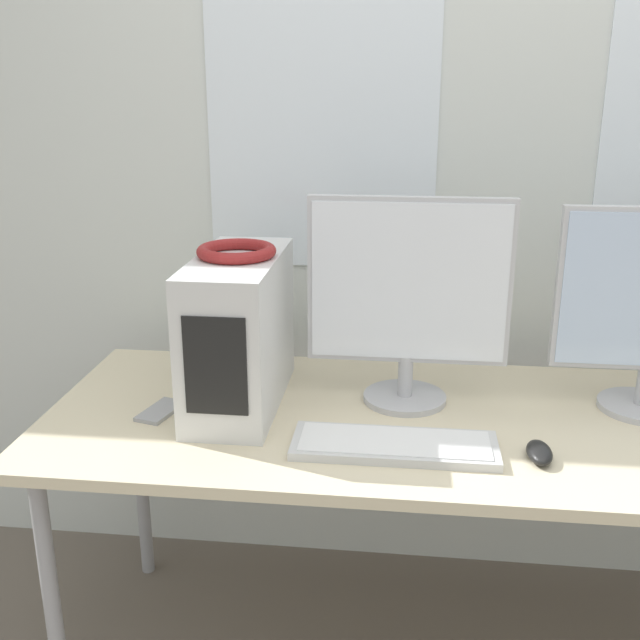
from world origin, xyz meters
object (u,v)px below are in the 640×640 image
at_px(mouse, 539,452).
at_px(pc_tower, 239,331).
at_px(cell_phone, 161,411).
at_px(monitor_main, 408,295).
at_px(keyboard, 394,445).
at_px(headphones, 236,251).

bearing_deg(mouse, pc_tower, 162.34).
height_order(mouse, cell_phone, mouse).
bearing_deg(monitor_main, keyboard, -94.25).
relative_size(pc_tower, headphones, 2.51).
height_order(monitor_main, cell_phone, monitor_main).
bearing_deg(keyboard, pc_tower, 151.07).
bearing_deg(pc_tower, cell_phone, -153.81).
relative_size(mouse, cell_phone, 0.72).
distance_m(monitor_main, keyboard, 0.39).
bearing_deg(pc_tower, headphones, 90.00).
xyz_separation_m(monitor_main, mouse, (0.30, -0.28, -0.27)).
height_order(keyboard, cell_phone, keyboard).
height_order(headphones, keyboard, headphones).
relative_size(monitor_main, mouse, 4.91).
bearing_deg(mouse, headphones, 162.28).
bearing_deg(mouse, cell_phone, 171.40).
bearing_deg(headphones, mouse, -17.72).
bearing_deg(mouse, keyboard, 178.70).
bearing_deg(headphones, cell_phone, -153.60).
height_order(pc_tower, mouse, pc_tower).
bearing_deg(cell_phone, keyboard, 2.64).
xyz_separation_m(pc_tower, mouse, (0.72, -0.23, -0.18)).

